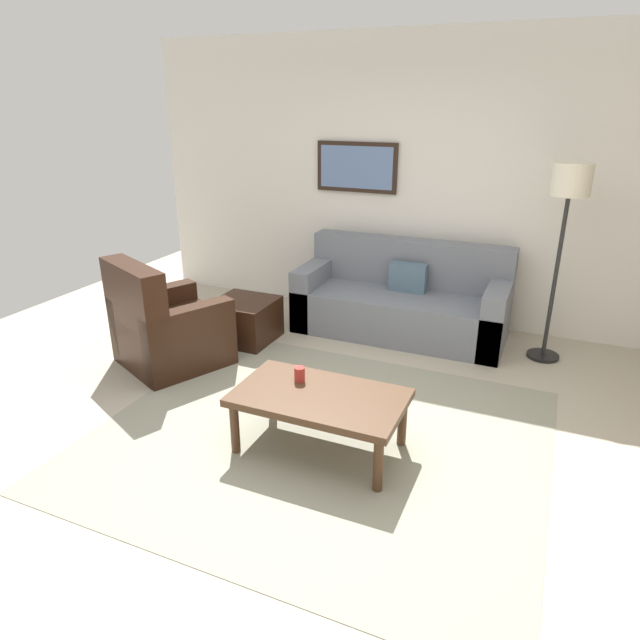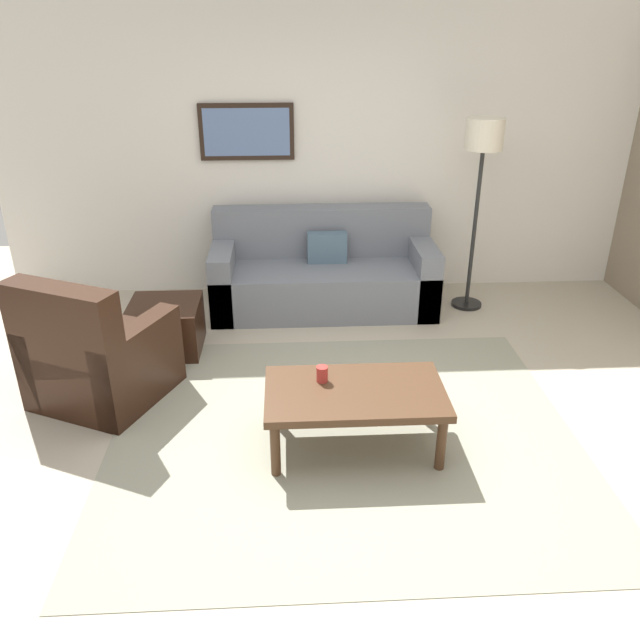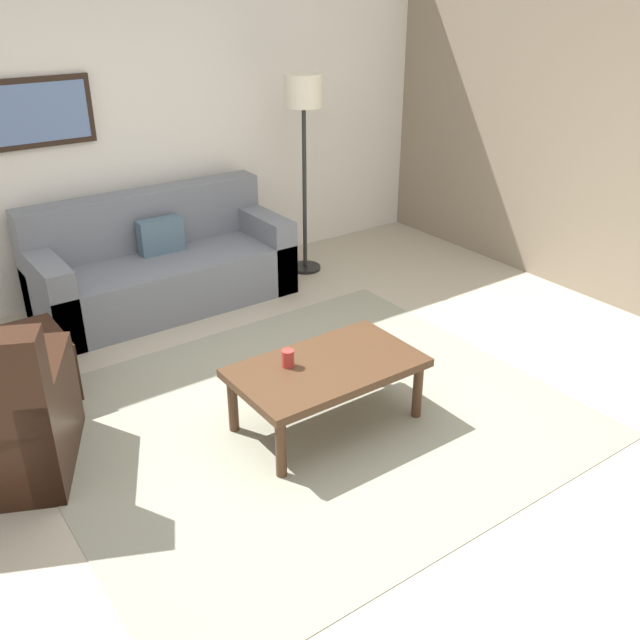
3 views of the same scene
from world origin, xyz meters
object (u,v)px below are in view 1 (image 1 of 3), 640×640
at_px(cup, 300,374).
at_px(armchair_leather, 164,332).
at_px(framed_artwork, 357,167).
at_px(couch_main, 403,302).
at_px(coffee_table, 319,401).
at_px(lamp_standing, 568,201).
at_px(ottoman, 245,320).

bearing_deg(cup, armchair_leather, 161.54).
height_order(armchair_leather, framed_artwork, framed_artwork).
xyz_separation_m(couch_main, coffee_table, (0.06, -2.23, 0.06)).
bearing_deg(couch_main, framed_artwork, 149.58).
xyz_separation_m(coffee_table, lamp_standing, (1.29, 2.11, 1.05)).
height_order(armchair_leather, lamp_standing, lamp_standing).
distance_m(couch_main, framed_artwork, 1.45).
distance_m(cup, lamp_standing, 2.66).
bearing_deg(framed_artwork, ottoman, -117.85).
bearing_deg(cup, coffee_table, -30.90).
distance_m(armchair_leather, lamp_standing, 3.54).
relative_size(armchair_leather, framed_artwork, 1.25).
xyz_separation_m(lamp_standing, framed_artwork, (-2.02, 0.52, 0.12)).
bearing_deg(framed_artwork, cup, -77.91).
distance_m(cup, framed_artwork, 2.78).
bearing_deg(coffee_table, framed_artwork, 105.59).
xyz_separation_m(armchair_leather, lamp_standing, (3.03, 1.47, 1.10)).
bearing_deg(coffee_table, couch_main, 91.65).
xyz_separation_m(couch_main, framed_artwork, (-0.67, 0.39, 1.23)).
xyz_separation_m(coffee_table, cup, (-0.19, 0.12, 0.10)).
bearing_deg(cup, framed_artwork, 102.09).
relative_size(armchair_leather, lamp_standing, 0.62).
bearing_deg(cup, couch_main, 86.47).
xyz_separation_m(couch_main, armchair_leather, (-1.68, -1.60, 0.01)).
height_order(armchair_leather, cup, armchair_leather).
height_order(ottoman, lamp_standing, lamp_standing).
distance_m(ottoman, framed_artwork, 1.94).
bearing_deg(couch_main, ottoman, -147.30).
height_order(armchair_leather, coffee_table, armchair_leather).
xyz_separation_m(ottoman, coffee_table, (1.39, -1.38, 0.16)).
height_order(cup, lamp_standing, lamp_standing).
height_order(ottoman, coffee_table, coffee_table).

